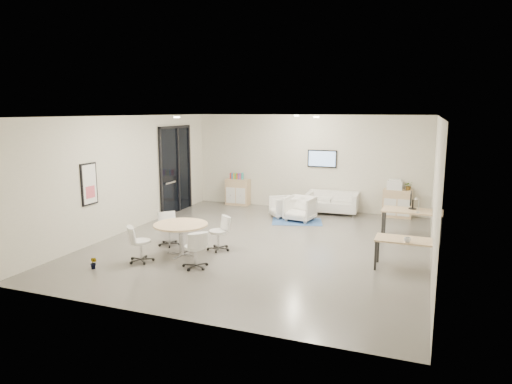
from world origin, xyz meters
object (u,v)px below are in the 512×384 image
object	(u,v)px
sideboard_left	(238,192)
armchair_left	(283,206)
sideboard_right	(397,203)
armchair_right	(300,207)
desk_front	(406,242)
round_table	(181,227)
desk_rear	(412,213)
loveseat	(332,203)

from	to	relation	value
sideboard_left	armchair_left	bearing A→B (deg)	-31.54
sideboard_right	armchair_left	world-z (taller)	sideboard_right
armchair_right	desk_front	distance (m)	4.72
sideboard_right	armchair_left	distance (m)	3.62
desk_front	round_table	xyz separation A→B (m)	(-4.93, -0.86, 0.08)
armchair_left	desk_front	xyz separation A→B (m)	(3.88, -3.69, 0.23)
armchair_left	desk_rear	size ratio (longest dim) A/B	0.48
loveseat	armchair_left	size ratio (longest dim) A/B	2.28
sideboard_right	desk_front	bearing A→B (deg)	-84.29
armchair_right	desk_front	world-z (taller)	armchair_right
round_table	sideboard_right	bearing A→B (deg)	52.75
loveseat	desk_front	world-z (taller)	loveseat
sideboard_left	armchair_left	size ratio (longest dim) A/B	1.27
armchair_left	round_table	bearing A→B (deg)	-50.59
armchair_left	desk_rear	bearing A→B (deg)	35.04
armchair_right	desk_front	xyz separation A→B (m)	(3.25, -3.43, 0.18)
desk_rear	armchair_left	bearing A→B (deg)	164.91
sideboard_right	round_table	bearing A→B (deg)	-127.25
desk_rear	desk_front	size ratio (longest dim) A/B	1.20
armchair_left	sideboard_left	bearing A→B (deg)	-159.19
desk_front	round_table	size ratio (longest dim) A/B	1.02
sideboard_left	desk_rear	distance (m)	6.49
armchair_left	round_table	world-z (taller)	round_table
loveseat	armchair_left	distance (m)	1.75
desk_rear	desk_front	bearing A→B (deg)	-88.25
loveseat	armchair_left	world-z (taller)	armchair_left
desk_rear	round_table	xyz separation A→B (m)	(-4.95, -3.33, -0.03)
armchair_right	round_table	distance (m)	4.61
armchair_left	armchair_right	xyz separation A→B (m)	(0.64, -0.27, 0.05)
sideboard_left	armchair_right	xyz separation A→B (m)	(2.72, -1.55, -0.05)
armchair_right	loveseat	bearing A→B (deg)	70.88
armchair_right	round_table	world-z (taller)	armchair_right
loveseat	desk_front	size ratio (longest dim) A/B	1.30
desk_rear	armchair_right	bearing A→B (deg)	166.03
sideboard_right	loveseat	distance (m)	2.03
sideboard_right	loveseat	world-z (taller)	sideboard_right
armchair_left	desk_front	bearing A→B (deg)	8.79
desk_front	round_table	distance (m)	5.00
sideboard_left	desk_rear	world-z (taller)	sideboard_left
loveseat	armchair_right	size ratio (longest dim) A/B	2.00
sideboard_left	desk_front	bearing A→B (deg)	-39.81
sideboard_left	desk_front	distance (m)	7.77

